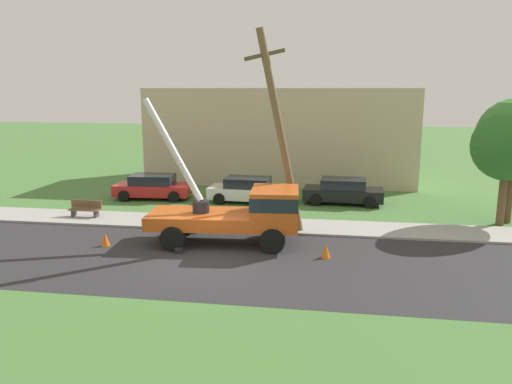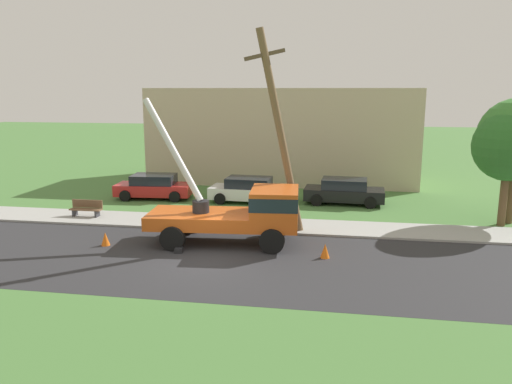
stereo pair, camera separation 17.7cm
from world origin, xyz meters
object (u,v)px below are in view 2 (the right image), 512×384
(utility_truck, at_px, (243,211))
(parked_sedan_black, at_px, (344,191))
(park_bench, at_px, (86,209))
(roadside_tree_far, at_px, (509,147))
(parked_sedan_red, at_px, (154,187))
(traffic_cone_behind, at_px, (105,239))
(traffic_cone_ahead, at_px, (325,251))
(parked_sedan_white, at_px, (249,190))
(leaning_utility_pole, at_px, (280,132))

(utility_truck, relative_size, parked_sedan_black, 1.54)
(park_bench, relative_size, roadside_tree_far, 0.30)
(utility_truck, bearing_deg, park_bench, 161.49)
(parked_sedan_red, height_order, parked_sedan_black, same)
(parked_sedan_red, relative_size, roadside_tree_far, 0.84)
(park_bench, bearing_deg, traffic_cone_behind, -53.87)
(traffic_cone_ahead, bearing_deg, parked_sedan_red, 138.54)
(traffic_cone_behind, distance_m, park_bench, 5.06)
(traffic_cone_behind, distance_m, roadside_tree_far, 18.41)
(parked_sedan_white, relative_size, parked_sedan_black, 1.00)
(traffic_cone_behind, bearing_deg, park_bench, 126.13)
(traffic_cone_behind, height_order, roadside_tree_far, roadside_tree_far)
(parked_sedan_white, xyz_separation_m, roadside_tree_far, (12.66, -2.99, 3.04))
(leaning_utility_pole, bearing_deg, parked_sedan_black, 66.66)
(traffic_cone_ahead, relative_size, parked_sedan_white, 0.12)
(parked_sedan_red, xyz_separation_m, roadside_tree_far, (18.35, -3.05, 3.04))
(traffic_cone_behind, bearing_deg, leaning_utility_pole, 21.82)
(park_bench, bearing_deg, parked_sedan_red, 70.84)
(parked_sedan_black, bearing_deg, parked_sedan_red, -177.79)
(leaning_utility_pole, bearing_deg, park_bench, 172.36)
(traffic_cone_behind, xyz_separation_m, parked_sedan_white, (4.41, 8.93, 0.43))
(parked_sedan_red, bearing_deg, roadside_tree_far, -9.43)
(traffic_cone_behind, distance_m, parked_sedan_black, 13.57)
(utility_truck, distance_m, traffic_cone_ahead, 3.83)
(traffic_cone_ahead, height_order, roadside_tree_far, roadside_tree_far)
(parked_sedan_red, distance_m, parked_sedan_white, 5.69)
(traffic_cone_behind, bearing_deg, parked_sedan_black, 43.96)
(utility_truck, relative_size, traffic_cone_behind, 12.37)
(traffic_cone_ahead, height_order, parked_sedan_white, parked_sedan_white)
(traffic_cone_ahead, xyz_separation_m, park_bench, (-11.98, 4.17, 0.18))
(utility_truck, xyz_separation_m, leaning_utility_pole, (1.32, 1.54, 3.14))
(leaning_utility_pole, xyz_separation_m, parked_sedan_black, (2.87, 6.65, -3.83))
(traffic_cone_behind, relative_size, parked_sedan_red, 0.12)
(utility_truck, relative_size, leaning_utility_pole, 0.78)
(traffic_cone_ahead, height_order, parked_sedan_black, parked_sedan_black)
(park_bench, bearing_deg, traffic_cone_ahead, -19.21)
(utility_truck, xyz_separation_m, traffic_cone_behind, (-5.57, -1.22, -1.13))
(leaning_utility_pole, xyz_separation_m, traffic_cone_ahead, (2.10, -2.85, -4.26))
(parked_sedan_red, bearing_deg, parked_sedan_white, -0.60)
(traffic_cone_ahead, bearing_deg, parked_sedan_white, 116.95)
(leaning_utility_pole, distance_m, traffic_cone_behind, 8.56)
(park_bench, bearing_deg, roadside_tree_far, 5.29)
(utility_truck, relative_size, parked_sedan_red, 1.53)
(park_bench, bearing_deg, utility_truck, -18.51)
(traffic_cone_behind, bearing_deg, traffic_cone_ahead, -0.55)
(utility_truck, relative_size, roadside_tree_far, 1.29)
(traffic_cone_ahead, distance_m, parked_sedan_black, 9.54)
(parked_sedan_black, xyz_separation_m, roadside_tree_far, (7.31, -3.47, 3.04))
(utility_truck, xyz_separation_m, parked_sedan_white, (-1.16, 7.71, -0.70))
(roadside_tree_far, bearing_deg, traffic_cone_behind, -160.81)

